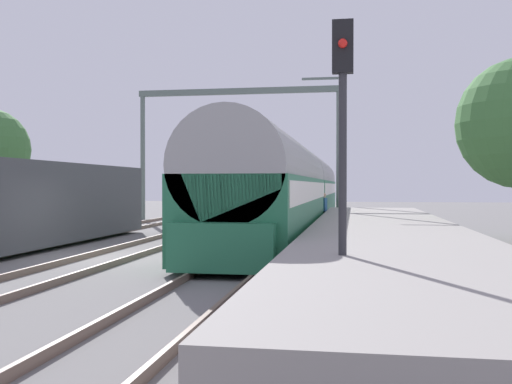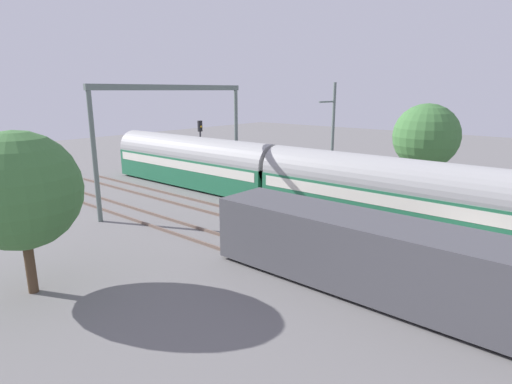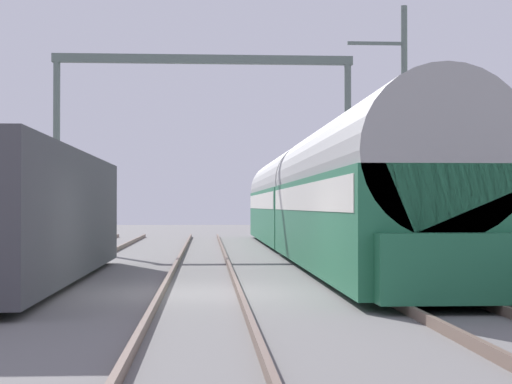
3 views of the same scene
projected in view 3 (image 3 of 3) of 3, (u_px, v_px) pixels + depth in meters
The scene contains 9 objects.
ground at pixel (200, 293), 16.34m from camera, with size 120.00×120.00×0.00m, color slate.
track_west at pixel (201, 289), 16.34m from camera, with size 1.52×60.00×0.16m.
track_east at pixel (402, 288), 16.57m from camera, with size 1.52×60.00×0.16m.
passenger_train at pixel (316, 198), 29.49m from camera, with size 2.93×32.85×3.82m.
freight_car at pixel (21, 216), 18.52m from camera, with size 2.80×13.00×2.70m.
person_crossing at pixel (361, 225), 28.91m from camera, with size 0.33×0.45×1.73m.
railway_signal_far at pixel (332, 172), 38.94m from camera, with size 0.36×0.30×5.04m.
catenary_gantry at pixel (204, 110), 34.62m from camera, with size 12.27×0.28×7.86m.
catenary_pole_east_mid at pixel (403, 128), 26.69m from camera, with size 1.90×0.20×8.00m.
Camera 3 is at (0.11, -16.40, 1.68)m, focal length 59.60 mm.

